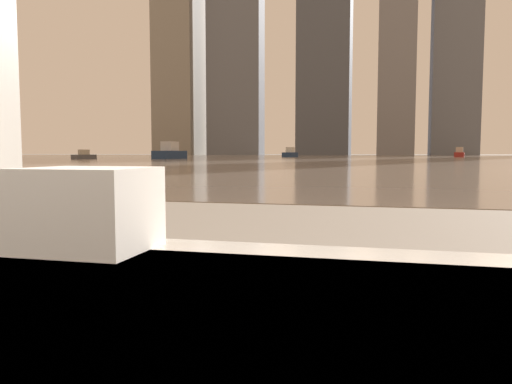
% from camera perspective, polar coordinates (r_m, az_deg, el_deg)
% --- Properties ---
extents(towel_stack, '(0.23, 0.21, 0.16)m').
position_cam_1_polar(towel_stack, '(1.02, -18.66, -1.83)').
color(towel_stack, white).
rests_on(towel_stack, bathtub).
extents(harbor_water, '(180.00, 110.00, 0.01)m').
position_cam_1_polar(harbor_water, '(61.94, 13.46, 3.80)').
color(harbor_water, gray).
rests_on(harbor_water, ground_plane).
extents(harbor_boat_0, '(1.77, 3.90, 1.41)m').
position_cam_1_polar(harbor_boat_0, '(71.85, 3.93, 4.41)').
color(harbor_boat_0, navy).
rests_on(harbor_boat_0, harbor_water).
extents(harbor_boat_3, '(1.96, 4.00, 1.44)m').
position_cam_1_polar(harbor_boat_3, '(78.50, 22.22, 4.10)').
color(harbor_boat_3, maroon).
rests_on(harbor_boat_3, harbor_water).
extents(harbor_boat_4, '(2.02, 4.97, 1.82)m').
position_cam_1_polar(harbor_boat_4, '(53.36, -9.82, 4.44)').
color(harbor_boat_4, navy).
rests_on(harbor_boat_4, harbor_water).
extents(harbor_boat_5, '(1.54, 2.75, 0.98)m').
position_cam_1_polar(harbor_boat_5, '(54.35, -19.07, 3.94)').
color(harbor_boat_5, '#4C4C51').
rests_on(harbor_boat_5, harbor_water).
extents(skyline_tower_0, '(10.14, 11.33, 55.42)m').
position_cam_1_polar(skyline_tower_0, '(130.44, -8.82, 16.49)').
color(skyline_tower_0, gray).
rests_on(skyline_tower_0, ground_plane).
extents(skyline_tower_2, '(11.85, 11.98, 46.54)m').
position_cam_1_polar(skyline_tower_2, '(120.71, 7.91, 15.32)').
color(skyline_tower_2, '#4C515B').
rests_on(skyline_tower_2, ground_plane).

